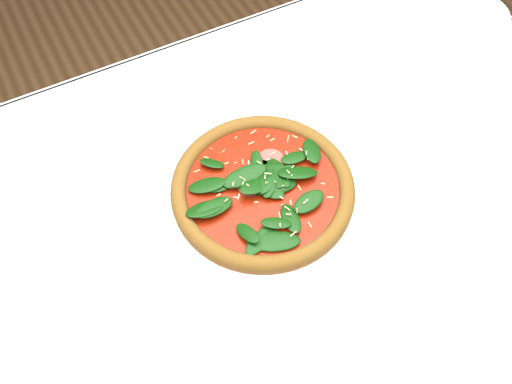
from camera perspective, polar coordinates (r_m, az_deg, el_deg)
ground at (r=1.54m, az=1.29°, el=-16.52°), size 6.00×6.00×0.00m
dining_table at (r=0.94m, az=2.04°, el=-4.97°), size 1.21×0.81×0.75m
plate at (r=0.86m, az=0.67°, el=-0.16°), size 0.32×0.32×0.01m
pizza at (r=0.84m, az=0.69°, el=0.52°), size 0.28×0.28×0.04m
saucer_far at (r=1.21m, az=21.02°, el=16.30°), size 0.13×0.13×0.01m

